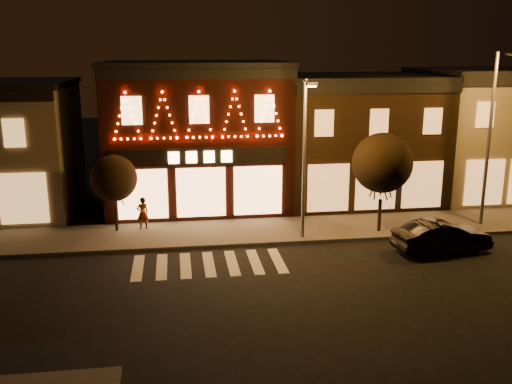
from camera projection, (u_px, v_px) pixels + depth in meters
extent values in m
plane|color=black|center=(216.00, 304.00, 20.58)|extent=(120.00, 120.00, 0.00)
cube|color=#47423D|center=(244.00, 232.00, 28.52)|extent=(44.00, 4.00, 0.15)
cube|color=black|center=(197.00, 137.00, 33.05)|extent=(10.00, 8.00, 8.00)
cube|color=black|center=(195.00, 64.00, 32.04)|extent=(10.20, 8.20, 0.30)
cube|color=black|center=(198.00, 74.00, 28.25)|extent=(10.00, 0.25, 0.50)
cube|color=black|center=(200.00, 157.00, 29.21)|extent=(9.00, 0.15, 0.90)
cube|color=#FFD87F|center=(200.00, 157.00, 29.11)|extent=(3.40, 0.08, 0.60)
cube|color=#312011|center=(354.00, 140.00, 34.46)|extent=(9.00, 8.00, 7.20)
cube|color=black|center=(357.00, 77.00, 33.55)|extent=(9.20, 8.20, 0.30)
cube|color=black|center=(381.00, 89.00, 29.76)|extent=(9.00, 0.25, 0.50)
cube|color=#776855|center=(493.00, 135.00, 35.67)|extent=(9.00, 8.00, 7.50)
cube|color=black|center=(499.00, 71.00, 34.72)|extent=(9.20, 8.20, 0.30)
cylinder|color=#59595E|center=(304.00, 160.00, 26.62)|extent=(0.15, 0.15, 7.51)
cylinder|color=#59595E|center=(309.00, 82.00, 25.00)|extent=(0.18, 1.50, 0.09)
cube|color=#59595E|center=(312.00, 84.00, 24.29)|extent=(0.48, 0.29, 0.17)
cube|color=orange|center=(312.00, 86.00, 24.31)|extent=(0.37, 0.21, 0.05)
cylinder|color=#59595E|center=(489.00, 141.00, 28.52)|extent=(0.17, 0.17, 8.69)
cylinder|color=#59595E|center=(512.00, 54.00, 26.71)|extent=(0.55, 1.71, 0.11)
cylinder|color=black|center=(116.00, 218.00, 28.35)|extent=(0.14, 0.14, 1.25)
sphere|color=black|center=(114.00, 178.00, 27.85)|extent=(2.28, 2.28, 2.28)
cylinder|color=black|center=(379.00, 215.00, 28.28)|extent=(0.17, 0.17, 1.61)
sphere|color=black|center=(382.00, 163.00, 27.64)|extent=(2.94, 2.94, 2.94)
imported|color=black|center=(442.00, 237.00, 25.76)|extent=(4.55, 2.02, 1.45)
imported|color=gray|center=(143.00, 213.00, 28.60)|extent=(0.69, 0.57, 1.62)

